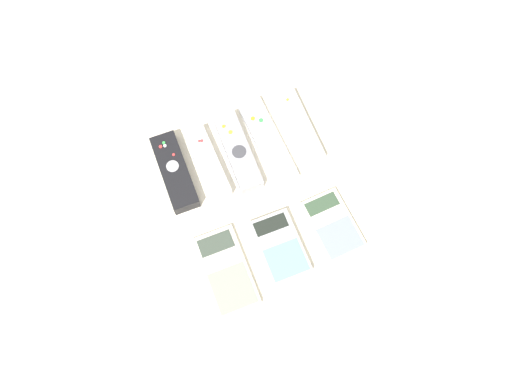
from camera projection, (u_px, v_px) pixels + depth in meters
ground_plane at (260, 204)px, 0.96m from camera, size 3.00×3.00×0.00m
remote_0 at (175, 172)px, 0.97m from camera, size 0.05×0.16×0.03m
remote_1 at (207, 163)px, 0.98m from camera, size 0.05×0.16×0.03m
remote_2 at (237, 151)px, 0.99m from camera, size 0.05×0.17×0.03m
remote_3 at (267, 140)px, 1.00m from camera, size 0.05×0.20×0.02m
remote_4 at (298, 127)px, 1.01m from camera, size 0.05×0.17×0.03m
calculator_0 at (226, 270)px, 0.91m from camera, size 0.08×0.16×0.01m
calculator_1 at (280, 247)px, 0.92m from camera, size 0.08×0.13×0.02m
calculator_2 at (332, 225)px, 0.94m from camera, size 0.08×0.13×0.01m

